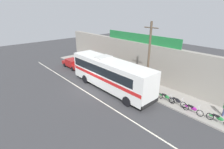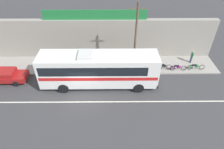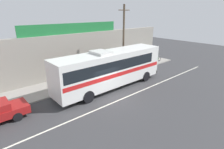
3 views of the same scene
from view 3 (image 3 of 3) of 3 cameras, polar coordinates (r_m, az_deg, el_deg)
ground_plane at (r=15.63m, az=-0.33°, el=-7.43°), size 70.00×70.00×0.00m
sidewalk_slab at (r=19.49m, az=-10.39°, el=-1.91°), size 30.00×3.60×0.14m
storefront_facade at (r=20.62m, az=-13.90°, el=5.81°), size 30.00×0.70×4.80m
storefront_billboard at (r=20.60m, az=-12.19°, el=14.27°), size 11.67×0.12×1.10m
road_center_stripe at (r=15.10m, az=1.68°, el=-8.44°), size 30.00×0.14×0.01m
intercity_bus at (r=16.96m, az=-0.59°, el=2.32°), size 11.57×2.68×3.78m
utility_pole at (r=20.49m, az=3.71°, el=11.16°), size 1.60×0.22×7.70m
motorcycle_orange at (r=23.06m, az=7.19°, el=2.94°), size 1.96×0.56×0.94m
motorcycle_purple at (r=26.78m, az=14.07°, el=4.83°), size 1.96×0.56×0.94m
motorcycle_red at (r=25.07m, az=11.60°, el=4.04°), size 1.91×0.56×0.94m
motorcycle_blue at (r=23.99m, az=8.85°, el=3.50°), size 1.89×0.56×0.94m
pedestrian_near_shop at (r=27.46m, az=11.56°, el=6.40°), size 0.30×0.48×1.56m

